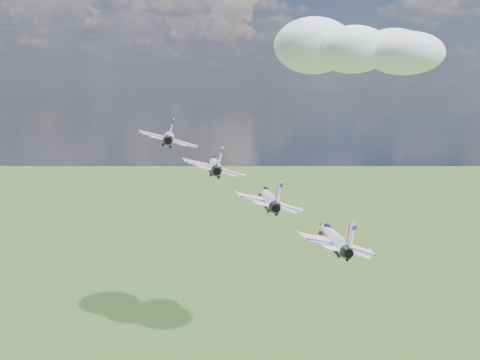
{
  "coord_description": "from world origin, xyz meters",
  "views": [
    {
      "loc": [
        2.46,
        -52.71,
        156.46
      ],
      "look_at": [
        3.03,
        23.13,
        142.42
      ],
      "focal_mm": 40.0,
      "sensor_mm": 36.0,
      "label": 1
    }
  ],
  "objects_px": {
    "jet_0": "(169,137)",
    "jet_3": "(333,237)",
    "jet_2": "(268,197)",
    "jet_1": "(214,164)"
  },
  "relations": [
    {
      "from": "jet_0",
      "to": "jet_3",
      "type": "distance_m",
      "value": 34.27
    },
    {
      "from": "jet_1",
      "to": "jet_2",
      "type": "xyz_separation_m",
      "value": [
        7.69,
        -7.73,
        -3.42
      ]
    },
    {
      "from": "jet_0",
      "to": "jet_1",
      "type": "bearing_deg",
      "value": -50.47
    },
    {
      "from": "jet_1",
      "to": "jet_0",
      "type": "bearing_deg",
      "value": 129.53
    },
    {
      "from": "jet_0",
      "to": "jet_3",
      "type": "bearing_deg",
      "value": -50.47
    },
    {
      "from": "jet_0",
      "to": "jet_1",
      "type": "height_order",
      "value": "jet_0"
    },
    {
      "from": "jet_1",
      "to": "jet_3",
      "type": "relative_size",
      "value": 1.0
    },
    {
      "from": "jet_0",
      "to": "jet_1",
      "type": "distance_m",
      "value": 11.42
    },
    {
      "from": "jet_3",
      "to": "jet_2",
      "type": "bearing_deg",
      "value": 129.53
    },
    {
      "from": "jet_0",
      "to": "jet_1",
      "type": "relative_size",
      "value": 1.0
    }
  ]
}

